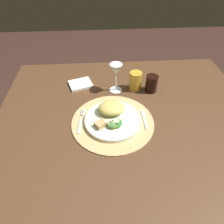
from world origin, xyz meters
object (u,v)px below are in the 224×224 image
Objects in this scene: wine_glass at (116,72)px; fork at (81,122)px; amber_tumbler at (135,81)px; dark_tumbler at (151,84)px; spoon at (144,116)px; dinner_plate at (113,120)px; dining_table at (127,136)px; napkin at (81,84)px.

fork is at bearing -126.84° from wine_glass.
fork is at bearing -139.28° from amber_tumbler.
dark_tumbler reaches higher than fork.
amber_tumbler is (-0.01, 0.23, 0.04)m from spoon.
fork is at bearing -148.73° from dark_tumbler.
wine_glass reaches higher than dinner_plate.
amber_tumbler is (0.07, 0.22, 0.19)m from dining_table.
fork is (-0.23, -0.03, 0.15)m from dining_table.
fork is 1.28× the size of napkin.
napkin reaches higher than fork.
fork is 0.31m from napkin.
dining_table is 9.38× the size of spoon.
dining_table is at bearing -78.81° from wine_glass.
fork is 1.17× the size of spoon.
fork reaches higher than dining_table.
dinner_plate is 2.10× the size of napkin.
dark_tumbler is (0.38, 0.23, 0.04)m from fork.
napkin is 0.76× the size of wine_glass.
dark_tumbler is (0.15, 0.20, 0.19)m from dining_table.
dinner_plate is 0.33m from dark_tumbler.
wine_glass is at bearing 117.23° from spoon.
napkin is 0.40m from dark_tumbler.
napkin is 0.24m from wine_glass.
dark_tumbler is at bearing 52.93° from dining_table.
dining_table is 7.80× the size of wine_glass.
dinner_plate is at bearing -119.23° from amber_tumbler.
dinner_plate reaches higher than spoon.
spoon reaches higher than fork.
dinner_plate is 1.92× the size of spoon.
dining_table is at bearing 23.10° from dinner_plate.
wine_glass is at bearing 175.20° from dark_tumbler.
wine_glass is at bearing 53.16° from fork.
dining_table is 13.42× the size of dark_tumbler.
dark_tumbler is at bearing 45.59° from dinner_plate.
napkin is 1.18× the size of amber_tumbler.
dark_tumbler is (0.23, 0.23, 0.03)m from dinner_plate.
amber_tumbler reaches higher than dinner_plate.
dining_table is 12.06× the size of amber_tumbler.
spoon is 1.29× the size of amber_tumbler.
amber_tumbler is 0.09m from dark_tumbler.
dinner_plate is at bearing -62.30° from napkin.
wine_glass reaches higher than dark_tumbler.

